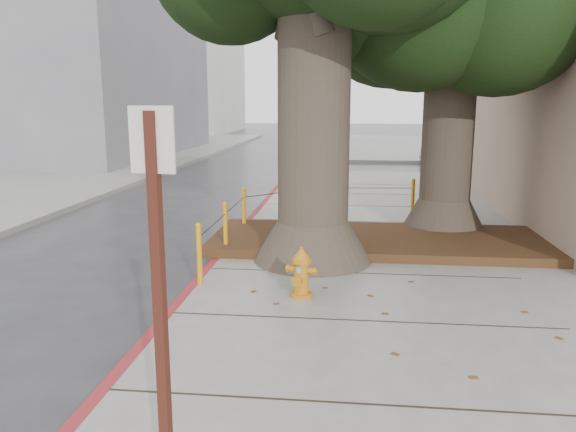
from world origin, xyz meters
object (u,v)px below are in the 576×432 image
object	(u,v)px
fire_hydrant	(301,273)
signpost	(160,308)
car_silver	(456,153)
car_dark	(140,151)

from	to	relation	value
fire_hydrant	signpost	bearing A→B (deg)	-81.00
car_silver	car_dark	bearing A→B (deg)	92.80
fire_hydrant	car_silver	size ratio (longest dim) A/B	0.23
signpost	car_dark	world-z (taller)	signpost
fire_hydrant	signpost	xyz separation A→B (m)	(-0.45, -4.49, 1.16)
signpost	car_silver	xyz separation A→B (m)	(5.90, 23.36, -1.12)
fire_hydrant	signpost	size ratio (longest dim) A/B	0.27
signpost	car_silver	bearing A→B (deg)	83.80
car_silver	fire_hydrant	bearing A→B (deg)	164.25
signpost	car_silver	distance (m)	24.12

